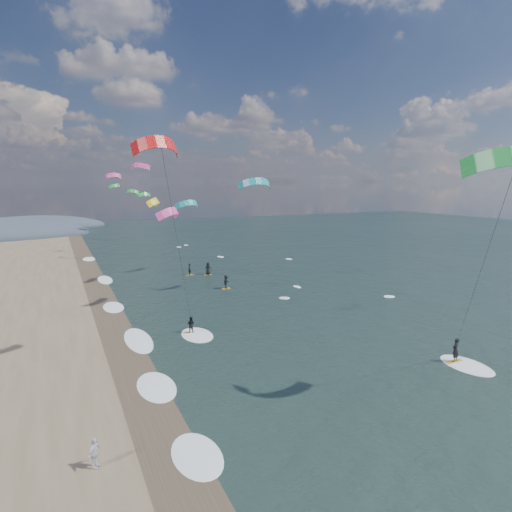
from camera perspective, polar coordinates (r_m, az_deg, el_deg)
name	(u,v)px	position (r m, az deg, el deg)	size (l,w,h in m)	color
ground	(350,392)	(29.25, 12.48, -17.26)	(260.00, 260.00, 0.00)	black
wet_sand_strip	(131,366)	(33.40, -16.28, -13.87)	(3.00, 240.00, 0.00)	#382D23
kitesurfer_near_a	(505,206)	(27.93, 30.31, 5.72)	(7.97, 8.94, 15.53)	#C28922
kitesurfer_near_b	(175,220)	(32.29, -10.79, 4.79)	(6.77, 8.32, 16.71)	#C28922
far_kitesurfers	(213,275)	(57.97, -5.76, -2.47)	(3.62, 10.55, 1.84)	#C28922
bg_kite_field	(155,188)	(74.13, -13.33, 8.83)	(14.51, 71.69, 6.97)	#D83F8C
shoreline_surf	(137,342)	(37.93, -15.63, -10.93)	(2.40, 79.40, 0.11)	white
beach_walker	(95,453)	(23.18, -20.73, -23.37)	(0.89, 0.37, 1.52)	silver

